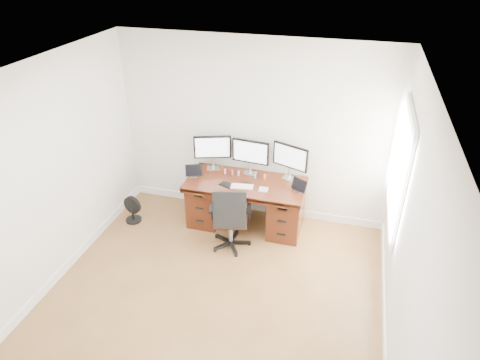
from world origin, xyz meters
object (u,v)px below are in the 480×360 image
(desk, at_px, (246,201))
(monitor_center, at_px, (251,153))
(floor_fan, at_px, (132,210))
(office_chair, at_px, (230,228))
(keyboard, at_px, (242,186))

(desk, xyz_separation_m, monitor_center, (-0.00, 0.24, 0.68))
(desk, distance_m, monitor_center, 0.72)
(desk, height_order, floor_fan, desk)
(office_chair, distance_m, monitor_center, 1.13)
(keyboard, bearing_deg, monitor_center, 79.83)
(desk, relative_size, office_chair, 1.72)
(floor_fan, relative_size, keyboard, 1.34)
(floor_fan, relative_size, monitor_center, 0.76)
(desk, relative_size, floor_fan, 4.08)
(desk, xyz_separation_m, office_chair, (-0.06, -0.59, -0.08))
(floor_fan, bearing_deg, monitor_center, 32.54)
(desk, bearing_deg, keyboard, -94.58)
(floor_fan, bearing_deg, keyboard, 19.33)
(floor_fan, height_order, keyboard, keyboard)
(office_chair, bearing_deg, desk, 69.85)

